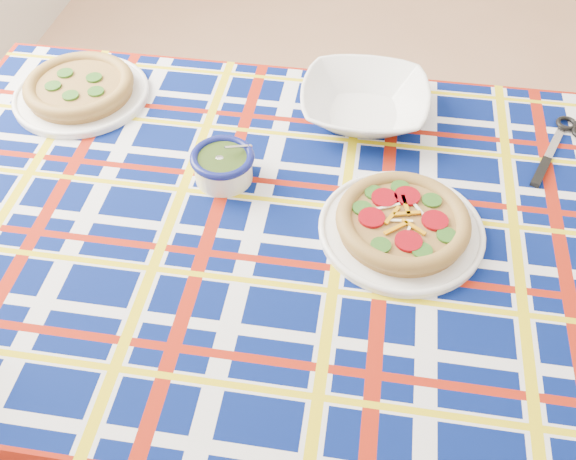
% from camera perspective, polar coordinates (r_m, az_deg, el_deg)
% --- Properties ---
extents(floor, '(4.00, 4.00, 0.00)m').
position_cam_1_polar(floor, '(2.15, 17.47, -3.87)').
color(floor, '#AF7C5A').
rests_on(floor, ground).
extents(dining_table, '(1.57, 0.99, 0.73)m').
position_cam_1_polar(dining_table, '(1.25, 0.94, -1.64)').
color(dining_table, brown).
rests_on(dining_table, floor).
extents(tablecloth, '(1.60, 1.02, 0.10)m').
position_cam_1_polar(tablecloth, '(1.23, 0.95, -0.91)').
color(tablecloth, '#041252').
rests_on(tablecloth, dining_table).
extents(main_focaccia_plate, '(0.33, 0.33, 0.06)m').
position_cam_1_polar(main_focaccia_plate, '(1.17, 10.16, 0.76)').
color(main_focaccia_plate, olive).
rests_on(main_focaccia_plate, tablecloth).
extents(pesto_bowl, '(0.13, 0.13, 0.07)m').
position_cam_1_polar(pesto_bowl, '(1.26, -5.81, 5.88)').
color(pesto_bowl, '#1D310D').
rests_on(pesto_bowl, tablecloth).
extents(serving_bowl, '(0.28, 0.28, 0.07)m').
position_cam_1_polar(serving_bowl, '(1.42, 6.81, 11.15)').
color(serving_bowl, white).
rests_on(serving_bowl, tablecloth).
extents(second_focaccia_plate, '(0.33, 0.33, 0.06)m').
position_cam_1_polar(second_focaccia_plate, '(1.54, -18.06, 12.02)').
color(second_focaccia_plate, olive).
rests_on(second_focaccia_plate, tablecloth).
extents(table_knife, '(0.10, 0.22, 0.01)m').
position_cam_1_polar(table_knife, '(1.46, 22.60, 7.11)').
color(table_knife, silver).
rests_on(table_knife, tablecloth).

